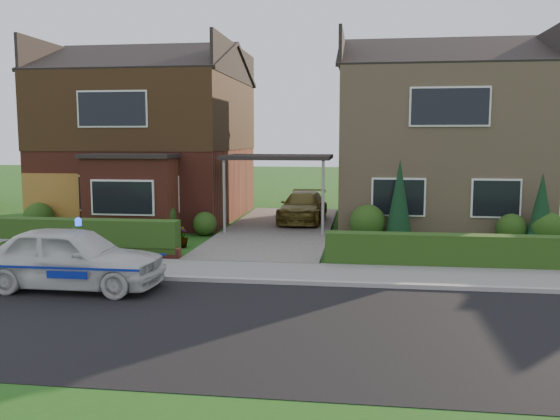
# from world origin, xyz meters

# --- Properties ---
(ground) EXTENTS (120.00, 120.00, 0.00)m
(ground) POSITION_xyz_m (0.00, 0.00, 0.00)
(ground) COLOR #1B4813
(ground) RESTS_ON ground
(road) EXTENTS (60.00, 6.00, 0.02)m
(road) POSITION_xyz_m (0.00, 0.00, 0.00)
(road) COLOR black
(road) RESTS_ON ground
(kerb) EXTENTS (60.00, 0.16, 0.12)m
(kerb) POSITION_xyz_m (0.00, 3.05, 0.06)
(kerb) COLOR #9E9993
(kerb) RESTS_ON ground
(sidewalk) EXTENTS (60.00, 2.00, 0.10)m
(sidewalk) POSITION_xyz_m (0.00, 4.10, 0.05)
(sidewalk) COLOR slate
(sidewalk) RESTS_ON ground
(driveway) EXTENTS (3.80, 12.00, 0.12)m
(driveway) POSITION_xyz_m (0.00, 11.00, 0.06)
(driveway) COLOR #666059
(driveway) RESTS_ON ground
(house_left) EXTENTS (7.50, 9.53, 7.25)m
(house_left) POSITION_xyz_m (-5.78, 13.90, 3.81)
(house_left) COLOR brown
(house_left) RESTS_ON ground
(house_right) EXTENTS (7.50, 8.06, 7.25)m
(house_right) POSITION_xyz_m (5.80, 13.99, 3.66)
(house_right) COLOR tan
(house_right) RESTS_ON ground
(carport_link) EXTENTS (3.80, 3.00, 2.77)m
(carport_link) POSITION_xyz_m (0.00, 10.95, 2.66)
(carport_link) COLOR black
(carport_link) RESTS_ON ground
(garage_door) EXTENTS (2.20, 0.10, 2.10)m
(garage_door) POSITION_xyz_m (-8.25, 9.96, 1.05)
(garage_door) COLOR #936320
(garage_door) RESTS_ON ground
(dwarf_wall) EXTENTS (7.70, 0.25, 0.36)m
(dwarf_wall) POSITION_xyz_m (-5.80, 5.30, 0.18)
(dwarf_wall) COLOR brown
(dwarf_wall) RESTS_ON ground
(hedge_left) EXTENTS (7.50, 0.55, 0.90)m
(hedge_left) POSITION_xyz_m (-5.80, 5.45, 0.00)
(hedge_left) COLOR #1A3711
(hedge_left) RESTS_ON ground
(hedge_right) EXTENTS (7.50, 0.55, 0.80)m
(hedge_right) POSITION_xyz_m (5.80, 5.35, 0.00)
(hedge_right) COLOR #1A3711
(hedge_right) RESTS_ON ground
(shrub_left_far) EXTENTS (1.08, 1.08, 1.08)m
(shrub_left_far) POSITION_xyz_m (-8.50, 9.50, 0.54)
(shrub_left_far) COLOR #1A3711
(shrub_left_far) RESTS_ON ground
(shrub_left_mid) EXTENTS (1.32, 1.32, 1.32)m
(shrub_left_mid) POSITION_xyz_m (-4.00, 9.30, 0.66)
(shrub_left_mid) COLOR #1A3711
(shrub_left_mid) RESTS_ON ground
(shrub_left_near) EXTENTS (0.84, 0.84, 0.84)m
(shrub_left_near) POSITION_xyz_m (-2.40, 9.60, 0.42)
(shrub_left_near) COLOR #1A3711
(shrub_left_near) RESTS_ON ground
(shrub_right_near) EXTENTS (1.20, 1.20, 1.20)m
(shrub_right_near) POSITION_xyz_m (3.20, 9.40, 0.60)
(shrub_right_near) COLOR #1A3711
(shrub_right_near) RESTS_ON ground
(shrub_right_mid) EXTENTS (0.96, 0.96, 0.96)m
(shrub_right_mid) POSITION_xyz_m (7.80, 9.50, 0.48)
(shrub_right_mid) COLOR #1A3711
(shrub_right_mid) RESTS_ON ground
(shrub_right_far) EXTENTS (1.08, 1.08, 1.08)m
(shrub_right_far) POSITION_xyz_m (8.80, 9.20, 0.54)
(shrub_right_far) COLOR #1A3711
(shrub_right_far) RESTS_ON ground
(conifer_a) EXTENTS (0.90, 0.90, 2.60)m
(conifer_a) POSITION_xyz_m (4.20, 9.20, 1.30)
(conifer_a) COLOR black
(conifer_a) RESTS_ON ground
(conifer_b) EXTENTS (0.90, 0.90, 2.20)m
(conifer_b) POSITION_xyz_m (8.60, 9.20, 1.10)
(conifer_b) COLOR black
(conifer_b) RESTS_ON ground
(police_car) EXTENTS (3.83, 4.18, 1.58)m
(police_car) POSITION_xyz_m (-3.44, 2.02, 0.71)
(police_car) COLOR silver
(police_car) RESTS_ON ground
(driveway_car) EXTENTS (1.80, 4.06, 1.16)m
(driveway_car) POSITION_xyz_m (0.73, 12.69, 0.70)
(driveway_car) COLOR brown
(driveway_car) RESTS_ON driveway
(potted_plant_a) EXTENTS (0.40, 0.31, 0.66)m
(potted_plant_a) POSITION_xyz_m (-4.80, 6.77, 0.33)
(potted_plant_a) COLOR gray
(potted_plant_a) RESTS_ON ground
(potted_plant_b) EXTENTS (0.51, 0.50, 0.72)m
(potted_plant_b) POSITION_xyz_m (-4.23, 6.00, 0.36)
(potted_plant_b) COLOR gray
(potted_plant_b) RESTS_ON ground
(potted_plant_c) EXTENTS (0.45, 0.45, 0.68)m
(potted_plant_c) POSITION_xyz_m (-2.50, 7.25, 0.34)
(potted_plant_c) COLOR gray
(potted_plant_c) RESTS_ON ground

